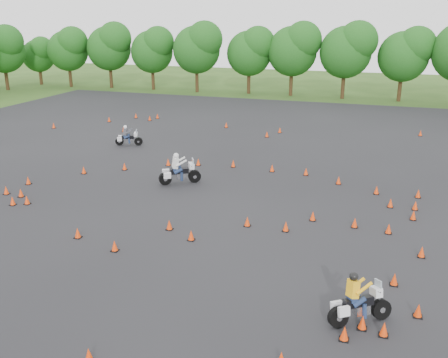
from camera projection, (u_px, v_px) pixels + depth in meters
ground at (197, 230)px, 22.93m from camera, size 140.00×140.00×0.00m
asphalt_pad at (235, 188)px, 28.35m from camera, size 62.00×62.00×0.00m
treeline at (343, 62)px, 52.11m from camera, size 87.22×32.09×11.09m
traffic_cones at (234, 185)px, 28.15m from camera, size 36.88×32.84×0.45m
rider_grey at (129, 135)px, 37.44m from camera, size 2.15×1.20×1.58m
rider_yellow at (362, 300)px, 15.70m from camera, size 2.21×1.84×1.72m
rider_white at (180, 168)px, 28.89m from camera, size 2.48×2.00×1.91m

